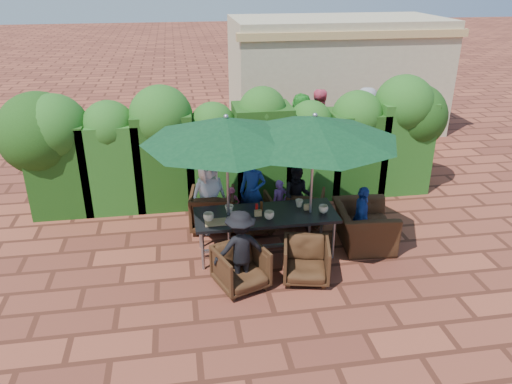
{
  "coord_description": "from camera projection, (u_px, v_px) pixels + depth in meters",
  "views": [
    {
      "loc": [
        -1.19,
        -7.28,
        4.51
      ],
      "look_at": [
        0.06,
        0.4,
        0.98
      ],
      "focal_mm": 35.0,
      "sensor_mm": 36.0,
      "label": 1
    }
  ],
  "objects": [
    {
      "name": "cup_d",
      "position": [
        299.0,
        203.0,
        8.53
      ],
      "size": [
        0.13,
        0.13,
        0.13
      ],
      "primitive_type": "imported",
      "color": "beige",
      "rests_on": "dining_table"
    },
    {
      "name": "building",
      "position": [
        335.0,
        74.0,
        14.72
      ],
      "size": [
        6.2,
        3.08,
        3.2
      ],
      "color": "#BDB08C",
      "rests_on": "ground"
    },
    {
      "name": "serving_tray",
      "position": [
        216.0,
        222.0,
        8.01
      ],
      "size": [
        0.35,
        0.25,
        0.02
      ],
      "primitive_type": "cube",
      "color": "#A27E4E",
      "rests_on": "dining_table"
    },
    {
      "name": "chair_far_right",
      "position": [
        305.0,
        204.0,
        9.56
      ],
      "size": [
        0.85,
        0.83,
        0.69
      ],
      "primitive_type": "imported",
      "rotation": [
        0.0,
        0.0,
        2.77
      ],
      "color": "black",
      "rests_on": "ground"
    },
    {
      "name": "adult_far_left",
      "position": [
        209.0,
        195.0,
        9.08
      ],
      "size": [
        0.8,
        0.65,
        1.42
      ],
      "primitive_type": "imported",
      "rotation": [
        0.0,
        0.0,
        0.39
      ],
      "color": "white",
      "rests_on": "ground"
    },
    {
      "name": "cup_e",
      "position": [
        323.0,
        209.0,
        8.33
      ],
      "size": [
        0.16,
        0.16,
        0.13
      ],
      "primitive_type": "imported",
      "color": "beige",
      "rests_on": "dining_table"
    },
    {
      "name": "umbrella_left",
      "position": [
        226.0,
        130.0,
        7.69
      ],
      "size": [
        2.68,
        2.68,
        2.46
      ],
      "color": "gray",
      "rests_on": "ground"
    },
    {
      "name": "adult_far_mid",
      "position": [
        253.0,
        192.0,
        9.27
      ],
      "size": [
        0.61,
        0.56,
        1.38
      ],
      "primitive_type": "imported",
      "rotation": [
        0.0,
        0.0,
        -0.38
      ],
      "color": "#1B3C94",
      "rests_on": "ground"
    },
    {
      "name": "pedestrian_b",
      "position": [
        317.0,
        126.0,
        12.37
      ],
      "size": [
        0.92,
        0.62,
        1.82
      ],
      "primitive_type": "imported",
      "rotation": [
        0.0,
        0.0,
        3.24
      ],
      "color": "#E24F6F",
      "rests_on": "ground"
    },
    {
      "name": "ketchup_bottle",
      "position": [
        257.0,
        208.0,
        8.3
      ],
      "size": [
        0.04,
        0.04,
        0.17
      ],
      "primitive_type": "cylinder",
      "color": "#B20C0A",
      "rests_on": "dining_table"
    },
    {
      "name": "dining_table",
      "position": [
        266.0,
        218.0,
        8.34
      ],
      "size": [
        2.38,
        0.9,
        0.75
      ],
      "color": "black",
      "rests_on": "ground"
    },
    {
      "name": "pedestrian_c",
      "position": [
        365.0,
        124.0,
        12.46
      ],
      "size": [
        1.26,
        0.76,
        1.83
      ],
      "primitive_type": "imported",
      "rotation": [
        0.0,
        0.0,
        2.94
      ],
      "color": "gray",
      "rests_on": "ground"
    },
    {
      "name": "chair_far_mid",
      "position": [
        252.0,
        212.0,
        9.22
      ],
      "size": [
        0.77,
        0.73,
        0.73
      ],
      "primitive_type": "imported",
      "rotation": [
        0.0,
        0.0,
        3.23
      ],
      "color": "black",
      "rests_on": "ground"
    },
    {
      "name": "number_block_left",
      "position": [
        258.0,
        213.0,
        8.22
      ],
      "size": [
        0.12,
        0.06,
        0.1
      ],
      "primitive_type": "cube",
      "color": "#DDB871",
      "rests_on": "dining_table"
    },
    {
      "name": "number_block_right",
      "position": [
        308.0,
        207.0,
        8.43
      ],
      "size": [
        0.12,
        0.06,
        0.1
      ],
      "primitive_type": "cube",
      "color": "#DDB871",
      "rests_on": "dining_table"
    },
    {
      "name": "hedge_wall",
      "position": [
        228.0,
        139.0,
        10.09
      ],
      "size": [
        9.1,
        1.6,
        2.51
      ],
      "color": "#183A0F",
      "rests_on": "ground"
    },
    {
      "name": "sauce_bottle",
      "position": [
        262.0,
        206.0,
        8.38
      ],
      "size": [
        0.04,
        0.04,
        0.17
      ],
      "primitive_type": "cylinder",
      "color": "#4C230C",
      "rests_on": "dining_table"
    },
    {
      "name": "chair_near_right",
      "position": [
        306.0,
        259.0,
        7.75
      ],
      "size": [
        0.83,
        0.8,
        0.72
      ],
      "primitive_type": "imported",
      "rotation": [
        0.0,
        0.0,
        -0.22
      ],
      "color": "black",
      "rests_on": "ground"
    },
    {
      "name": "ground",
      "position": [
        256.0,
        254.0,
        8.58
      ],
      "size": [
        80.0,
        80.0,
        0.0
      ],
      "primitive_type": "plane",
      "color": "brown",
      "rests_on": "ground"
    },
    {
      "name": "adult_end_right",
      "position": [
        361.0,
        218.0,
        8.58
      ],
      "size": [
        0.54,
        0.74,
        1.13
      ],
      "primitive_type": "imported",
      "rotation": [
        0.0,
        0.0,
        1.22
      ],
      "color": "#1B3C94",
      "rests_on": "ground"
    },
    {
      "name": "chair_far_left",
      "position": [
        213.0,
        208.0,
        9.28
      ],
      "size": [
        0.9,
        0.86,
        0.83
      ],
      "primitive_type": "imported",
      "rotation": [
        0.0,
        0.0,
        3.0
      ],
      "color": "black",
      "rests_on": "ground"
    },
    {
      "name": "chair_end_right",
      "position": [
        364.0,
        220.0,
        8.69
      ],
      "size": [
        0.82,
        1.17,
        0.97
      ],
      "primitive_type": "imported",
      "rotation": [
        0.0,
        0.0,
        1.47
      ],
      "color": "black",
      "rests_on": "ground"
    },
    {
      "name": "cup_b",
      "position": [
        229.0,
        209.0,
        8.32
      ],
      "size": [
        0.14,
        0.14,
        0.14
      ],
      "primitive_type": "imported",
      "color": "beige",
      "rests_on": "dining_table"
    },
    {
      "name": "cup_c",
      "position": [
        269.0,
        215.0,
        8.12
      ],
      "size": [
        0.17,
        0.17,
        0.13
      ],
      "primitive_type": "imported",
      "color": "beige",
      "rests_on": "dining_table"
    },
    {
      "name": "umbrella_right",
      "position": [
        314.0,
        128.0,
        7.76
      ],
      "size": [
        2.73,
        2.73,
        2.46
      ],
      "color": "gray",
      "rests_on": "ground"
    },
    {
      "name": "chair_near_left",
      "position": [
        241.0,
        266.0,
        7.57
      ],
      "size": [
        0.9,
        0.88,
        0.73
      ],
      "primitive_type": "imported",
      "rotation": [
        0.0,
        0.0,
        0.36
      ],
      "color": "black",
      "rests_on": "ground"
    },
    {
      "name": "pedestrian_a",
      "position": [
        301.0,
        128.0,
        12.3
      ],
      "size": [
        1.68,
        0.74,
        1.75
      ],
      "primitive_type": "imported",
      "rotation": [
        0.0,
        0.0,
        3.05
      ],
      "color": "green",
      "rests_on": "ground"
    },
    {
      "name": "adult_near_left",
      "position": [
        241.0,
        249.0,
        7.5
      ],
      "size": [
        0.85,
        0.46,
        1.27
      ],
      "primitive_type": "imported",
      "rotation": [
        0.0,
        0.0,
        3.25
      ],
      "color": "black",
      "rests_on": "ground"
    },
    {
      "name": "child_right",
      "position": [
        280.0,
        202.0,
        9.44
      ],
      "size": [
        0.36,
        0.31,
        0.88
      ],
      "primitive_type": "imported",
      "rotation": [
        0.0,
        0.0,
        0.19
      ],
      "color": "#8951AF",
      "rests_on": "ground"
    },
    {
      "name": "child_left",
      "position": [
        232.0,
        208.0,
        9.29
      ],
      "size": [
        0.33,
        0.29,
        0.81
      ],
      "primitive_type": "imported",
      "rotation": [
        0.0,
        0.0,
        -0.2
      ],
      "color": "#E24F6F",
      "rests_on": "ground"
    },
    {
      "name": "adult_far_right",
      "position": [
        298.0,
        196.0,
        9.33
      ],
      "size": [
        0.64,
        0.5,
        1.17
      ],
      "primitive_type": "imported",
      "rotation": [
        0.0,
        0.0,
        -0.31
      ],
      "color": "black",
      "rests_on": "ground"
    },
    {
      "name": "cup_a",
      "position": [
        209.0,
        217.0,
        8.05
      ],
      "size": [
        0.17,
        0.17,
        0.14
      ],
      "primitive_type": "imported",
      "color": "beige",
      "rests_on": "dining_table"
    }
  ]
}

